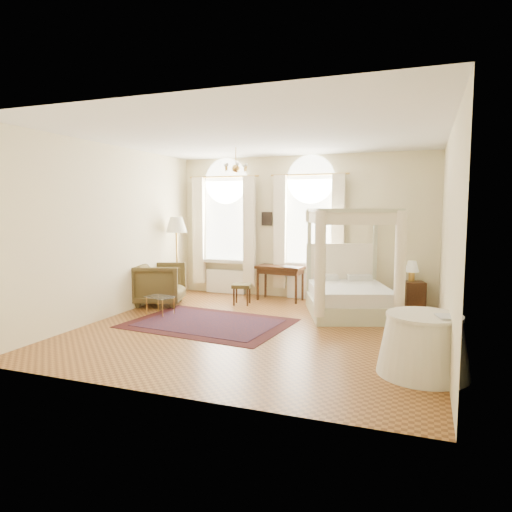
% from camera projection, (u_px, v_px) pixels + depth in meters
% --- Properties ---
extents(ground, '(6.00, 6.00, 0.00)m').
position_uv_depth(ground, '(258.00, 329.00, 7.93)').
color(ground, '#935D2A').
rests_on(ground, ground).
extents(room_walls, '(6.00, 6.00, 6.00)m').
position_uv_depth(room_walls, '(258.00, 215.00, 7.72)').
color(room_walls, beige).
rests_on(room_walls, ground).
extents(window_left, '(1.62, 0.27, 3.29)m').
position_uv_depth(window_left, '(225.00, 233.00, 11.11)').
color(window_left, silver).
rests_on(window_left, room_walls).
extents(window_right, '(1.62, 0.27, 3.29)m').
position_uv_depth(window_right, '(309.00, 235.00, 10.38)').
color(window_right, silver).
rests_on(window_right, room_walls).
extents(chandelier, '(0.51, 0.45, 0.50)m').
position_uv_depth(chandelier, '(236.00, 167.00, 9.05)').
color(chandelier, '#B88D3D').
rests_on(chandelier, room_walls).
extents(wall_pictures, '(2.54, 0.03, 0.39)m').
position_uv_depth(wall_pictures, '(305.00, 217.00, 10.47)').
color(wall_pictures, black).
rests_on(wall_pictures, room_walls).
extents(canopy_bed, '(2.11, 2.33, 2.09)m').
position_uv_depth(canopy_bed, '(349.00, 291.00, 8.97)').
color(canopy_bed, '#B8BA97').
rests_on(canopy_bed, ground).
extents(nightstand, '(0.49, 0.46, 0.57)m').
position_uv_depth(nightstand, '(414.00, 295.00, 9.55)').
color(nightstand, '#3A2110').
rests_on(nightstand, ground).
extents(nightstand_lamp, '(0.29, 0.29, 0.43)m').
position_uv_depth(nightstand_lamp, '(412.00, 268.00, 9.58)').
color(nightstand_lamp, '#B88D3D').
rests_on(nightstand_lamp, nightstand).
extents(writing_desk, '(1.11, 0.65, 0.79)m').
position_uv_depth(writing_desk, '(280.00, 271.00, 10.37)').
color(writing_desk, '#3A2110').
rests_on(writing_desk, ground).
extents(laptop, '(0.37, 0.25, 0.03)m').
position_uv_depth(laptop, '(288.00, 266.00, 10.15)').
color(laptop, black).
rests_on(laptop, writing_desk).
extents(stool, '(0.47, 0.47, 0.45)m').
position_uv_depth(stool, '(242.00, 287.00, 9.94)').
color(stool, '#493E1F').
rests_on(stool, ground).
extents(armchair, '(1.25, 1.24, 0.91)m').
position_uv_depth(armchair, '(160.00, 284.00, 9.93)').
color(armchair, '#4C4020').
rests_on(armchair, ground).
extents(coffee_table, '(0.61, 0.50, 0.36)m').
position_uv_depth(coffee_table, '(160.00, 298.00, 9.01)').
color(coffee_table, silver).
rests_on(coffee_table, ground).
extents(floor_lamp, '(0.49, 0.49, 1.90)m').
position_uv_depth(floor_lamp, '(176.00, 229.00, 10.49)').
color(floor_lamp, '#B88D3D').
rests_on(floor_lamp, ground).
extents(oriental_rug, '(3.04, 2.33, 0.01)m').
position_uv_depth(oriental_rug, '(209.00, 323.00, 8.34)').
color(oriental_rug, '#390D10').
rests_on(oriental_rug, ground).
extents(side_table, '(1.14, 1.14, 0.78)m').
position_uv_depth(side_table, '(423.00, 345.00, 5.75)').
color(side_table, silver).
rests_on(side_table, ground).
extents(book, '(0.28, 0.33, 0.03)m').
position_uv_depth(book, '(438.00, 317.00, 5.52)').
color(book, black).
rests_on(book, side_table).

